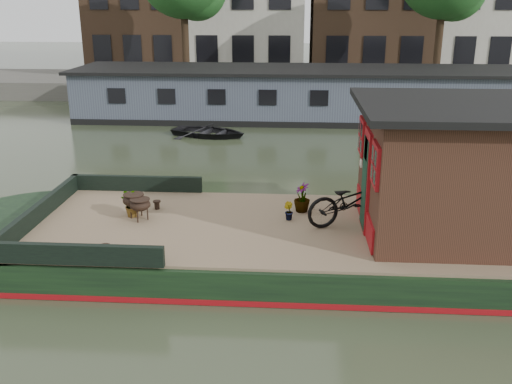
# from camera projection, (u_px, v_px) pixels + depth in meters

# --- Properties ---
(ground) EXTENTS (120.00, 120.00, 0.00)m
(ground) POSITION_uv_depth(u_px,v_px,m) (339.00, 258.00, 11.13)
(ground) COLOR #27301E
(ground) RESTS_ON ground
(houseboat_hull) EXTENTS (14.01, 4.02, 0.60)m
(houseboat_hull) POSITION_uv_depth(u_px,v_px,m) (271.00, 243.00, 11.13)
(houseboat_hull) COLOR black
(houseboat_hull) RESTS_ON ground
(houseboat_deck) EXTENTS (11.80, 3.80, 0.05)m
(houseboat_deck) POSITION_uv_depth(u_px,v_px,m) (341.00, 228.00, 10.93)
(houseboat_deck) COLOR #7B624C
(houseboat_deck) RESTS_ON houseboat_hull
(bow_bulwark) EXTENTS (3.00, 4.00, 0.35)m
(bow_bulwark) POSITION_uv_depth(u_px,v_px,m) (82.00, 212.00, 11.20)
(bow_bulwark) COLOR black
(bow_bulwark) RESTS_ON houseboat_deck
(cabin) EXTENTS (4.00, 3.50, 2.42)m
(cabin) POSITION_uv_depth(u_px,v_px,m) (465.00, 168.00, 10.39)
(cabin) COLOR black
(cabin) RESTS_ON houseboat_deck
(bicycle) EXTENTS (1.94, 1.28, 0.96)m
(bicycle) POSITION_uv_depth(u_px,v_px,m) (352.00, 201.00, 10.93)
(bicycle) COLOR black
(bicycle) RESTS_ON houseboat_deck
(potted_plant_b) EXTENTS (0.25, 0.26, 0.36)m
(potted_plant_b) POSITION_uv_depth(u_px,v_px,m) (288.00, 211.00, 11.26)
(potted_plant_b) COLOR brown
(potted_plant_b) RESTS_ON houseboat_deck
(potted_plant_c) EXTENTS (0.45, 0.39, 0.49)m
(potted_plant_c) POSITION_uv_depth(u_px,v_px,m) (131.00, 205.00, 11.40)
(potted_plant_c) COLOR #B24633
(potted_plant_c) RESTS_ON houseboat_deck
(potted_plant_d) EXTENTS (0.44, 0.44, 0.61)m
(potted_plant_d) POSITION_uv_depth(u_px,v_px,m) (302.00, 197.00, 11.66)
(potted_plant_d) COLOR maroon
(potted_plant_d) RESTS_ON houseboat_deck
(brazier_front) EXTENTS (0.51, 0.51, 0.45)m
(brazier_front) POSITION_uv_depth(u_px,v_px,m) (141.00, 210.00, 11.21)
(brazier_front) COLOR black
(brazier_front) RESTS_ON houseboat_deck
(brazier_rear) EXTENTS (0.49, 0.49, 0.47)m
(brazier_rear) POSITION_uv_depth(u_px,v_px,m) (134.00, 205.00, 11.43)
(brazier_rear) COLOR black
(brazier_rear) RESTS_ON houseboat_deck
(bollard_port) EXTENTS (0.16, 0.16, 0.18)m
(bollard_port) POSITION_uv_depth(u_px,v_px,m) (157.00, 205.00, 11.86)
(bollard_port) COLOR black
(bollard_port) RESTS_ON houseboat_deck
(bollard_stbd) EXTENTS (0.19, 0.19, 0.21)m
(bollard_stbd) POSITION_uv_depth(u_px,v_px,m) (105.00, 251.00, 9.64)
(bollard_stbd) COLOR black
(bollard_stbd) RESTS_ON houseboat_deck
(dinghy) EXTENTS (3.28, 2.74, 0.58)m
(dinghy) POSITION_uv_depth(u_px,v_px,m) (209.00, 128.00, 21.10)
(dinghy) COLOR black
(dinghy) RESTS_ON ground
(far_houseboat) EXTENTS (20.40, 4.40, 2.11)m
(far_houseboat) POSITION_uv_depth(u_px,v_px,m) (317.00, 96.00, 24.06)
(far_houseboat) COLOR #454E5C
(far_houseboat) RESTS_ON ground
(quay) EXTENTS (60.00, 6.00, 0.90)m
(quay) POSITION_uv_depth(u_px,v_px,m) (313.00, 86.00, 30.37)
(quay) COLOR #47443F
(quay) RESTS_ON ground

